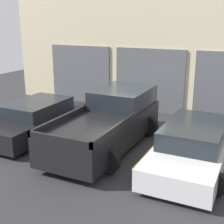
% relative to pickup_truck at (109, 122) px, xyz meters
% --- Properties ---
extents(ground_plane, '(28.00, 28.00, 0.00)m').
position_rel_pickup_truck_xyz_m(ground_plane, '(0.00, 1.54, -0.81)').
color(ground_plane, '#2D2D30').
extents(shophouse_building, '(15.09, 0.68, 5.73)m').
position_rel_pickup_truck_xyz_m(shophouse_building, '(-0.01, 4.83, 1.99)').
color(shophouse_building, beige).
rests_on(shophouse_building, ground).
extents(pickup_truck, '(2.50, 5.20, 1.73)m').
position_rel_pickup_truck_xyz_m(pickup_truck, '(0.00, 0.00, 0.00)').
color(pickup_truck, black).
rests_on(pickup_truck, ground).
extents(sedan_white, '(2.26, 4.80, 1.23)m').
position_rel_pickup_truck_xyz_m(sedan_white, '(2.86, -0.26, -0.23)').
color(sedan_white, white).
rests_on(sedan_white, ground).
extents(sedan_side, '(2.27, 4.40, 1.25)m').
position_rel_pickup_truck_xyz_m(sedan_side, '(-2.86, -0.26, -0.22)').
color(sedan_side, black).
rests_on(sedan_side, ground).
extents(parking_stripe_far_left, '(0.12, 2.20, 0.01)m').
position_rel_pickup_truck_xyz_m(parking_stripe_far_left, '(-4.28, -0.29, -0.81)').
color(parking_stripe_far_left, gold).
rests_on(parking_stripe_far_left, ground).
extents(parking_stripe_left, '(0.12, 2.20, 0.01)m').
position_rel_pickup_truck_xyz_m(parking_stripe_left, '(-1.43, -0.29, -0.81)').
color(parking_stripe_left, gold).
rests_on(parking_stripe_left, ground).
extents(parking_stripe_centre, '(0.12, 2.20, 0.01)m').
position_rel_pickup_truck_xyz_m(parking_stripe_centre, '(1.43, -0.29, -0.81)').
color(parking_stripe_centre, gold).
rests_on(parking_stripe_centre, ground).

